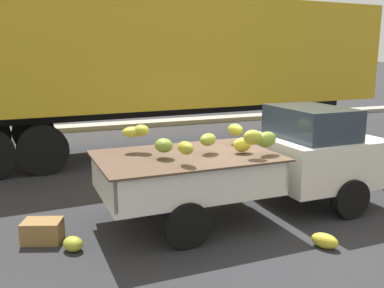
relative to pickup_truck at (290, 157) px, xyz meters
The scene contains 7 objects.
ground 0.98m from the pickup_truck, behind, with size 220.00×220.00×0.00m, color #28282B.
curb_strip 9.11m from the pickup_truck, 92.72° to the left, with size 80.00×0.80×0.16m, color gray.
pickup_truck is the anchor object (origin of this frame).
semi_trailer 5.33m from the pickup_truck, 93.14° to the left, with size 12.10×3.11×3.95m.
fallen_banana_bunch_near_tailgate 3.72m from the pickup_truck, behind, with size 0.30×0.24×0.19m, color #A1A72B.
fallen_banana_bunch_by_wheel 1.76m from the pickup_truck, 106.68° to the right, with size 0.37×0.21×0.20m, color gold.
produce_crate 4.04m from the pickup_truck, behind, with size 0.52×0.36×0.31m, color olive.
Camera 1 is at (-3.69, -5.77, 2.57)m, focal length 39.80 mm.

